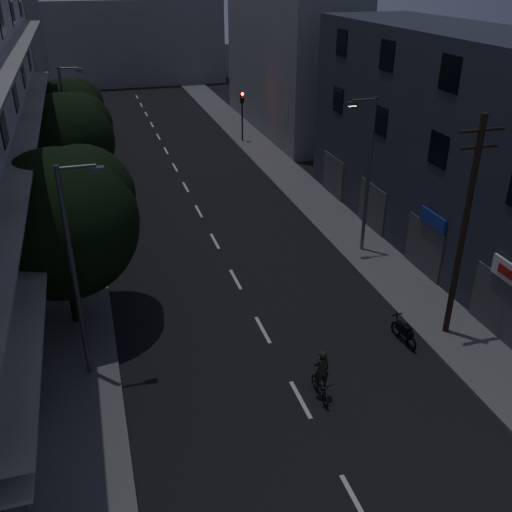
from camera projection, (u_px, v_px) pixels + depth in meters
ground at (197, 208)px, 35.89m from camera, size 160.00×160.00×0.00m
sidewalk_left at (73, 221)px, 33.95m from camera, size 3.00×90.00×0.15m
sidewalk_right at (308, 195)px, 37.77m from camera, size 3.00×90.00×0.15m
lane_markings at (180, 177)px, 41.22m from camera, size 0.15×60.50×0.01m
building_right at (486, 158)px, 27.05m from camera, size 6.19×28.00×11.00m
building_far_left at (2, 39)px, 48.81m from camera, size 6.00×20.00×16.00m
building_far_right at (289, 56)px, 50.48m from camera, size 6.00×20.00×13.00m
building_far_end at (125, 42)px, 71.99m from camera, size 24.00×8.00×10.00m
tree_near at (63, 218)px, 22.36m from camera, size 6.05×6.05×7.46m
tree_mid at (66, 138)px, 33.63m from camera, size 5.72×5.72×7.04m
tree_far at (68, 114)px, 40.36m from camera, size 5.33×5.33×6.59m
traffic_signal_far_right at (242, 106)px, 47.77m from camera, size 0.28×0.37×4.10m
traffic_signal_far_left at (80, 114)px, 45.23m from camera, size 0.28×0.37×4.10m
street_lamp_left_near at (76, 266)px, 19.27m from camera, size 1.51×0.25×8.00m
street_lamp_right at (367, 169)px, 28.40m from camera, size 1.51×0.25×8.00m
street_lamp_left_far at (69, 125)px, 36.30m from camera, size 1.51×0.25×8.00m
utility_pole at (464, 227)px, 21.49m from camera, size 1.80×0.24×9.00m
motorcycle at (404, 333)px, 23.00m from camera, size 0.50×1.73×1.11m
cyclist at (321, 382)px, 19.95m from camera, size 0.58×1.58×1.99m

